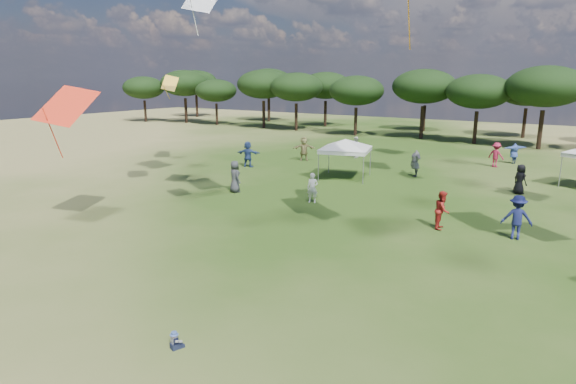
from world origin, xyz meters
name	(u,v)px	position (x,y,z in m)	size (l,w,h in m)	color
tree_line	(539,89)	(2.39, 47.41, 5.42)	(108.78, 17.63, 7.77)	black
tent_left	(346,141)	(-5.96, 22.48, 2.48)	(6.00, 6.00, 2.91)	gray
toddler	(175,341)	(-0.25, 1.62, 0.21)	(0.34, 0.37, 0.46)	#161B32
festival_crowd	(417,166)	(-1.77, 24.47, 0.90)	(29.24, 20.85, 1.93)	#161B4D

